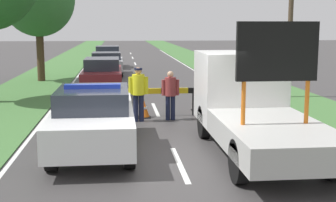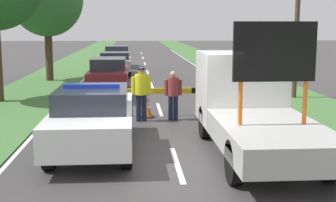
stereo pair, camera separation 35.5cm
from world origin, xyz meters
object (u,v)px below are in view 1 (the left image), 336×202
at_px(police_officer, 138,89).
at_px(queued_car_suv_grey, 108,56).
at_px(traffic_cone_near_truck, 199,102).
at_px(police_car, 94,118).
at_px(traffic_cone_near_police, 77,108).
at_px(queued_car_sedan_silver, 107,63).
at_px(work_truck, 250,103).
at_px(traffic_cone_centre_front, 144,109).
at_px(road_barrier, 161,93).
at_px(queued_car_wagon_maroon, 102,74).
at_px(pedestrian_civilian, 170,91).

relative_size(police_officer, queued_car_suv_grey, 0.43).
bearing_deg(traffic_cone_near_truck, police_car, -124.22).
bearing_deg(traffic_cone_near_police, queued_car_sedan_silver, 86.83).
height_order(work_truck, police_officer, work_truck).
distance_m(traffic_cone_near_truck, queued_car_sedan_silver, 12.92).
bearing_deg(police_officer, traffic_cone_near_police, -44.47).
height_order(traffic_cone_centre_front, traffic_cone_near_truck, traffic_cone_near_truck).
relative_size(road_barrier, queued_car_wagon_maroon, 0.58).
relative_size(road_barrier, queued_car_suv_grey, 0.68).
height_order(traffic_cone_near_truck, queued_car_sedan_silver, queued_car_sedan_silver).
distance_m(road_barrier, queued_car_wagon_maroon, 6.26).
xyz_separation_m(work_truck, queued_car_wagon_maroon, (-3.94, 10.16, -0.31)).
xyz_separation_m(queued_car_wagon_maroon, queued_car_sedan_silver, (0.02, 7.34, -0.07)).
bearing_deg(police_officer, pedestrian_civilian, 172.36).
xyz_separation_m(police_officer, queued_car_sedan_silver, (-1.32, 14.04, -0.27)).
distance_m(pedestrian_civilian, traffic_cone_near_truck, 1.98).
xyz_separation_m(road_barrier, traffic_cone_near_police, (-2.82, 0.35, -0.53)).
xyz_separation_m(pedestrian_civilian, traffic_cone_near_police, (-3.06, 1.03, -0.68)).
height_order(traffic_cone_near_truck, queued_car_wagon_maroon, queued_car_wagon_maroon).
height_order(pedestrian_civilian, traffic_cone_near_truck, pedestrian_civilian).
distance_m(road_barrier, queued_car_sedan_silver, 13.40).
relative_size(road_barrier, pedestrian_civilian, 1.73).
bearing_deg(traffic_cone_centre_front, traffic_cone_near_police, 166.01).
height_order(pedestrian_civilian, queued_car_suv_grey, pedestrian_civilian).
bearing_deg(traffic_cone_near_police, police_officer, -29.62).
height_order(queued_car_sedan_silver, queued_car_suv_grey, queued_car_suv_grey).
xyz_separation_m(traffic_cone_centre_front, queued_car_wagon_maroon, (-1.55, 6.10, 0.54)).
distance_m(traffic_cone_centre_front, queued_car_suv_grey, 18.65).
xyz_separation_m(traffic_cone_near_police, queued_car_wagon_maroon, (0.69, 5.54, 0.57)).
relative_size(police_car, work_truck, 0.83).
relative_size(work_truck, traffic_cone_near_truck, 9.05).
xyz_separation_m(pedestrian_civilian, queued_car_suv_grey, (-2.39, 19.05, -0.13)).
bearing_deg(police_car, queued_car_wagon_maroon, 89.72).
height_order(work_truck, traffic_cone_near_truck, work_truck).
bearing_deg(traffic_cone_near_truck, queued_car_wagon_maroon, 124.80).
bearing_deg(work_truck, queued_car_sedan_silver, -81.00).
bearing_deg(traffic_cone_near_truck, queued_car_suv_grey, 101.45).
height_order(road_barrier, queued_car_sedan_silver, queued_car_sedan_silver).
relative_size(pedestrian_civilian, traffic_cone_near_truck, 2.42).
xyz_separation_m(police_car, queued_car_wagon_maroon, (-0.12, 10.10, 0.00)).
height_order(work_truck, pedestrian_civilian, work_truck).
xyz_separation_m(road_barrier, pedestrian_civilian, (0.24, -0.68, 0.15)).
xyz_separation_m(work_truck, traffic_cone_near_truck, (-0.41, 5.07, -0.81)).
relative_size(work_truck, queued_car_wagon_maroon, 1.26).
distance_m(traffic_cone_near_truck, queued_car_suv_grey, 17.92).
relative_size(pedestrian_civilian, traffic_cone_near_police, 3.15).
xyz_separation_m(road_barrier, queued_car_wagon_maroon, (-2.12, 5.89, 0.04)).
bearing_deg(queued_car_suv_grey, pedestrian_civilian, 97.15).
relative_size(road_barrier, traffic_cone_near_truck, 4.18).
distance_m(queued_car_wagon_maroon, queued_car_sedan_silver, 7.34).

